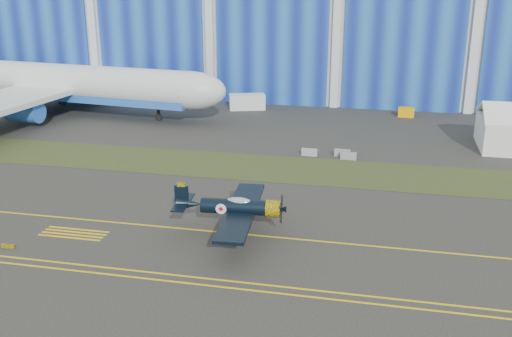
% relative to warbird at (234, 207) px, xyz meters
% --- Properties ---
extents(ground, '(260.00, 260.00, 0.00)m').
position_rel_warbird_xyz_m(ground, '(3.74, 5.52, -2.82)').
color(ground, '#353530').
rests_on(ground, ground).
extents(grass_median, '(260.00, 10.00, 0.02)m').
position_rel_warbird_xyz_m(grass_median, '(3.74, 19.52, -2.80)').
color(grass_median, '#475128').
rests_on(grass_median, ground).
extents(hangar, '(220.00, 45.70, 30.00)m').
position_rel_warbird_xyz_m(hangar, '(3.74, 77.31, 12.14)').
color(hangar, silver).
rests_on(hangar, ground).
extents(taxiway_centreline, '(200.00, 0.20, 0.02)m').
position_rel_warbird_xyz_m(taxiway_centreline, '(3.74, 0.52, -2.81)').
color(taxiway_centreline, yellow).
rests_on(taxiway_centreline, ground).
extents(edge_line_near, '(80.00, 0.20, 0.02)m').
position_rel_warbird_xyz_m(edge_line_near, '(3.74, -8.98, -2.81)').
color(edge_line_near, yellow).
rests_on(edge_line_near, ground).
extents(edge_line_far, '(80.00, 0.20, 0.02)m').
position_rel_warbird_xyz_m(edge_line_far, '(3.74, -7.98, -2.81)').
color(edge_line_far, yellow).
rests_on(edge_line_far, ground).
extents(hold_short_ladder, '(6.00, 2.40, 0.02)m').
position_rel_warbird_xyz_m(hold_short_ladder, '(-14.26, -2.58, -2.81)').
color(hold_short_ladder, yellow).
rests_on(hold_short_ladder, ground).
extents(guard_board_left, '(1.20, 0.15, 0.35)m').
position_rel_warbird_xyz_m(guard_board_left, '(-18.26, -6.48, -2.65)').
color(guard_board_left, yellow).
rests_on(guard_board_left, ground).
extents(warbird, '(12.11, 14.21, 3.96)m').
position_rel_warbird_xyz_m(warbird, '(0.00, 0.00, 0.00)').
color(warbird, black).
rests_on(warbird, ground).
extents(jetliner, '(71.54, 62.77, 22.90)m').
position_rel_warbird_xyz_m(jetliner, '(-40.26, 41.08, 8.63)').
color(jetliner, silver).
rests_on(jetliner, ground).
extents(shipping_container, '(6.42, 4.09, 2.59)m').
position_rel_warbird_xyz_m(shipping_container, '(-10.46, 49.87, -1.53)').
color(shipping_container, white).
rests_on(shipping_container, ground).
extents(tug, '(2.56, 1.65, 1.47)m').
position_rel_warbird_xyz_m(tug, '(15.80, 50.13, -2.09)').
color(tug, '#FFB400').
rests_on(tug, ground).
extents(barrier_a, '(2.02, 0.66, 0.90)m').
position_rel_warbird_xyz_m(barrier_a, '(3.36, 25.60, -2.37)').
color(barrier_a, '#909798').
rests_on(barrier_a, ground).
extents(barrier_b, '(2.03, 0.72, 0.90)m').
position_rel_warbird_xyz_m(barrier_b, '(7.47, 26.15, -2.37)').
color(barrier_b, gray).
rests_on(barrier_b, ground).
extents(barrier_c, '(2.01, 0.65, 0.90)m').
position_rel_warbird_xyz_m(barrier_c, '(8.33, 25.05, -2.37)').
color(barrier_c, gray).
rests_on(barrier_c, ground).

